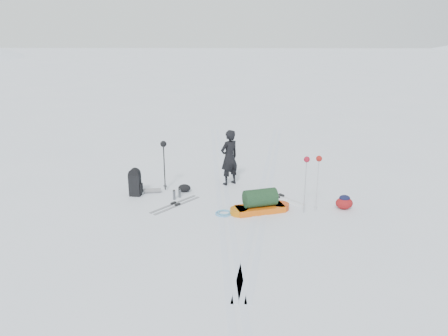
{
  "coord_description": "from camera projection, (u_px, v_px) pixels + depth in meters",
  "views": [
    {
      "loc": [
        0.28,
        -11.46,
        4.6
      ],
      "look_at": [
        0.02,
        -0.06,
        0.95
      ],
      "focal_mm": 35.0,
      "sensor_mm": 36.0,
      "label": 1
    }
  ],
  "objects": [
    {
      "name": "expedition_rucksack",
      "position": [
        137.0,
        183.0,
        12.5
      ],
      "size": [
        0.87,
        0.46,
        0.82
      ],
      "rotation": [
        0.0,
        0.0,
        -0.12
      ],
      "color": "black",
      "rests_on": "ground"
    },
    {
      "name": "ski_poles_black",
      "position": [
        164.0,
        150.0,
        12.69
      ],
      "size": [
        0.18,
        0.22,
        1.5
      ],
      "rotation": [
        0.0,
        0.0,
        -0.35
      ],
      "color": "black",
      "rests_on": "ground"
    },
    {
      "name": "touring_skis_grey",
      "position": [
        175.0,
        204.0,
        11.92
      ],
      "size": [
        1.24,
        1.43,
        0.06
      ],
      "rotation": [
        0.0,
        0.0,
        0.88
      ],
      "color": "#9799A0",
      "rests_on": "ground"
    },
    {
      "name": "thermos_pair",
      "position": [
        177.0,
        194.0,
        12.33
      ],
      "size": [
        0.21,
        0.25,
        0.29
      ],
      "rotation": [
        0.0,
        0.0,
        0.14
      ],
      "color": "slate",
      "rests_on": "ground"
    },
    {
      "name": "touring_skis_white",
      "position": [
        279.0,
        197.0,
        12.48
      ],
      "size": [
        1.32,
        1.49,
        0.06
      ],
      "rotation": [
        0.0,
        0.0,
        -0.86
      ],
      "color": "white",
      "rests_on": "ground"
    },
    {
      "name": "stuff_sack",
      "position": [
        184.0,
        188.0,
        12.85
      ],
      "size": [
        0.41,
        0.34,
        0.23
      ],
      "rotation": [
        0.0,
        0.0,
        -0.17
      ],
      "color": "black",
      "rests_on": "ground"
    },
    {
      "name": "pulk_sled",
      "position": [
        260.0,
        203.0,
        11.42
      ],
      "size": [
        1.7,
        0.94,
        0.62
      ],
      "rotation": [
        0.0,
        0.0,
        0.31
      ],
      "color": "#E15B0D",
      "rests_on": "ground"
    },
    {
      "name": "ski_poles_silver",
      "position": [
        313.0,
        165.0,
        11.09
      ],
      "size": [
        0.48,
        0.24,
        1.53
      ],
      "rotation": [
        0.0,
        0.0,
        0.42
      ],
      "color": "#B2B4B9",
      "rests_on": "ground"
    },
    {
      "name": "ground",
      "position": [
        223.0,
        199.0,
        12.32
      ],
      "size": [
        200.0,
        200.0,
        0.0
      ],
      "primitive_type": "plane",
      "color": "white",
      "rests_on": "ground"
    },
    {
      "name": "skier",
      "position": [
        229.0,
        158.0,
        13.25
      ],
      "size": [
        0.75,
        0.72,
        1.72
      ],
      "primitive_type": "imported",
      "rotation": [
        0.0,
        0.0,
        3.83
      ],
      "color": "black",
      "rests_on": "ground"
    },
    {
      "name": "small_daypack",
      "position": [
        344.0,
        202.0,
        11.61
      ],
      "size": [
        0.46,
        0.35,
        0.39
      ],
      "rotation": [
        0.0,
        0.0,
        -0.01
      ],
      "color": "maroon",
      "rests_on": "ground"
    },
    {
      "name": "rope_coil",
      "position": [
        224.0,
        213.0,
        11.33
      ],
      "size": [
        0.47,
        0.47,
        0.05
      ],
      "rotation": [
        0.0,
        0.0,
        0.07
      ],
      "color": "#559DD0",
      "rests_on": "ground"
    },
    {
      "name": "ski_tracks",
      "position": [
        244.0,
        189.0,
        13.13
      ],
      "size": [
        3.38,
        17.97,
        0.01
      ],
      "color": "silver",
      "rests_on": "ground"
    }
  ]
}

